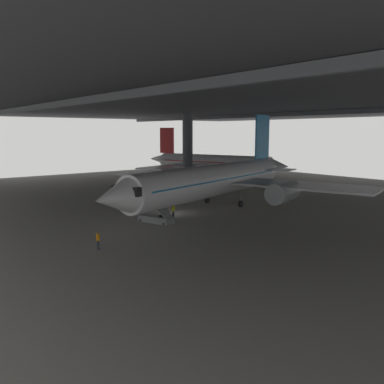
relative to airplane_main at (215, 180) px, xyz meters
name	(u,v)px	position (x,y,z in m)	size (l,w,h in m)	color
ground_plane	(177,214)	(0.37, -6.45, -3.63)	(110.00, 110.00, 0.00)	gray
hangar_structure	(256,102)	(0.28, 7.30, 10.26)	(121.00, 99.00, 14.52)	#4C4F54
airplane_main	(215,180)	(0.00, 0.00, 0.00)	(38.95, 39.48, 12.40)	white
boarding_stairs	(156,216)	(2.36, -10.84, -2.88)	(4.61, 2.54, 4.85)	slate
crew_worker_near_nose	(98,239)	(8.16, -20.57, -2.73)	(0.54, 0.29, 1.57)	#232838
crew_worker_by_stairs	(173,210)	(2.01, -8.19, -2.64)	(0.34, 0.52, 1.72)	#232838
airplane_distant	(211,163)	(-26.07, 22.59, -0.30)	(33.52, 33.12, 10.80)	white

